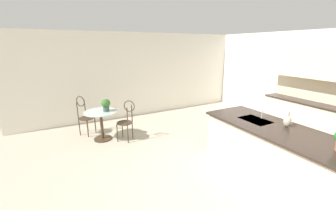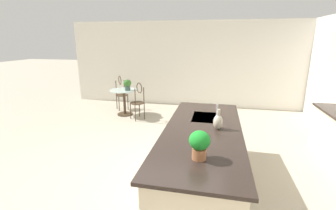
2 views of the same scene
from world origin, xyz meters
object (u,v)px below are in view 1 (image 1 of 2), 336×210
object	(u,v)px
potted_plant_on_table	(106,104)
vase_on_counter	(287,121)
bistro_table	(102,123)
chair_near_window	(126,119)
chair_by_island	(84,114)

from	to	relation	value
potted_plant_on_table	vase_on_counter	size ratio (longest dim) A/B	1.07
bistro_table	potted_plant_on_table	size ratio (longest dim) A/B	2.59
chair_near_window	chair_by_island	world-z (taller)	same
vase_on_counter	bistro_table	bearing A→B (deg)	-138.89
chair_near_window	chair_by_island	bearing A→B (deg)	-136.09
potted_plant_on_table	vase_on_counter	xyz separation A→B (m)	(2.99, 2.51, 0.11)
chair_near_window	vase_on_counter	size ratio (longest dim) A/B	3.62
bistro_table	potted_plant_on_table	bearing A→B (deg)	72.72
chair_by_island	vase_on_counter	distance (m)	4.67
chair_near_window	potted_plant_on_table	bearing A→B (deg)	-126.77
chair_near_window	bistro_table	bearing A→B (deg)	-122.58
bistro_table	chair_by_island	bearing A→B (deg)	-149.62
bistro_table	vase_on_counter	bearing A→B (deg)	41.11
chair_by_island	vase_on_counter	size ratio (longest dim) A/B	3.62
chair_near_window	chair_by_island	size ratio (longest dim) A/B	1.00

